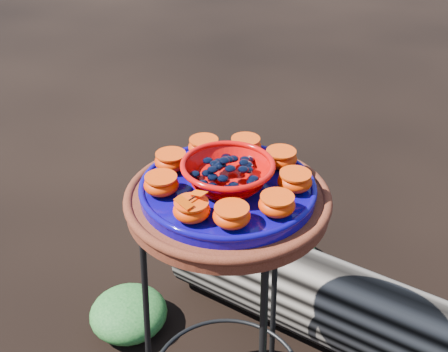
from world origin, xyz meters
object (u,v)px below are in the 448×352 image
Objects in this scene: terracotta_saucer at (228,201)px; driftwood_log at (393,329)px; red_bowl at (228,174)px; plant_stand at (227,323)px; cobalt_plate at (228,190)px.

terracotta_saucer reaches higher than driftwood_log.
terracotta_saucer is 2.33× the size of red_bowl.
red_bowl reaches higher than terracotta_saucer.
terracotta_saucer is 0.30× the size of driftwood_log.
driftwood_log is (0.27, 0.45, -0.58)m from terracotta_saucer.
plant_stand is at bearing 0.00° from terracotta_saucer.
cobalt_plate reaches higher than plant_stand.
terracotta_saucer is at bearing 0.00° from plant_stand.
red_bowl is 0.13× the size of driftwood_log.
cobalt_plate is (0.00, 0.00, 0.03)m from terracotta_saucer.
cobalt_plate is 0.81m from driftwood_log.
red_bowl is at bearing 0.00° from terracotta_saucer.
cobalt_plate reaches higher than driftwood_log.
red_bowl is at bearing 0.00° from plant_stand.
plant_stand is at bearing 0.00° from cobalt_plate.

